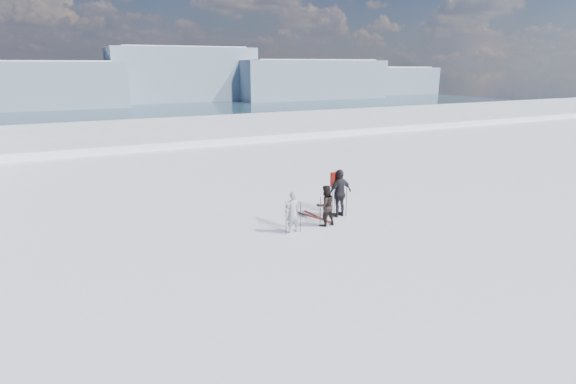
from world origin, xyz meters
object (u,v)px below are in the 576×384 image
object	(u,v)px
skier_pack	(340,193)
skis_loose	(315,217)
skier_dark	(325,206)
skier_grey	(292,212)

from	to	relation	value
skier_pack	skis_loose	bearing A→B (deg)	-28.50
skier_dark	skis_loose	distance (m)	1.25
skier_grey	skier_dark	world-z (taller)	skier_dark
skier_grey	skis_loose	distance (m)	2.04
skier_pack	skis_loose	xyz separation A→B (m)	(-0.91, 0.32, -0.94)
skier_grey	skier_dark	xyz separation A→B (m)	(1.41, 0.12, 0.01)
skier_grey	skis_loose	size ratio (longest dim) A/B	0.90
skier_grey	skier_pack	world-z (taller)	skier_pack
skis_loose	skier_grey	bearing A→B (deg)	-144.58
skier_pack	skis_loose	size ratio (longest dim) A/B	1.13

